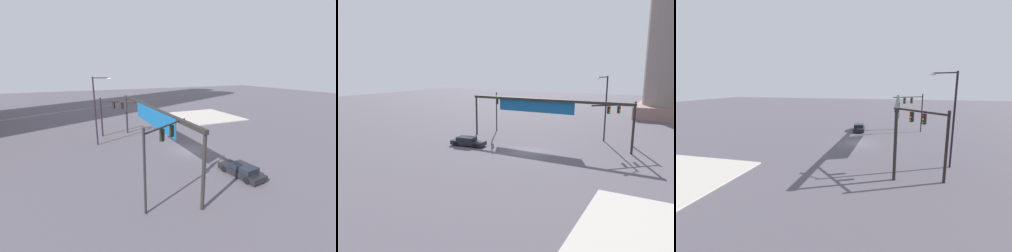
{
  "view_description": "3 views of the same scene",
  "coord_description": "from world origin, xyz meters",
  "views": [
    {
      "loc": [
        -23.83,
        13.43,
        10.19
      ],
      "look_at": [
        -0.01,
        2.84,
        3.57
      ],
      "focal_mm": 23.69,
      "sensor_mm": 36.0,
      "label": 1
    },
    {
      "loc": [
        15.46,
        -33.12,
        10.25
      ],
      "look_at": [
        -2.94,
        -0.57,
        3.1
      ],
      "focal_mm": 31.87,
      "sensor_mm": 36.0,
      "label": 2
    },
    {
      "loc": [
        30.45,
        5.27,
        8.12
      ],
      "look_at": [
        1.65,
        -1.65,
        2.66
      ],
      "focal_mm": 24.34,
      "sensor_mm": 36.0,
      "label": 3
    }
  ],
  "objects": [
    {
      "name": "ground_plane",
      "position": [
        0.0,
        0.0,
        0.0
      ],
      "size": [
        192.05,
        192.05,
        0.0
      ],
      "primitive_type": "plane",
      "color": "#544F58"
    },
    {
      "name": "traffic_signal_near_corner",
      "position": [
        9.94,
        8.09,
        4.26
      ],
      "size": [
        4.85,
        4.54,
        6.06
      ],
      "rotation": [
        0.0,
        0.0,
        -2.39
      ],
      "color": "black",
      "rests_on": "ground"
    },
    {
      "name": "traffic_signal_opposite_side",
      "position": [
        -9.37,
        7.84,
        4.6
      ],
      "size": [
        3.29,
        4.89,
        6.48
      ],
      "rotation": [
        0.0,
        0.0,
        -0.99
      ],
      "color": "black",
      "rests_on": "ground"
    },
    {
      "name": "streetlamp_curved_arm",
      "position": [
        7.04,
        10.21,
        5.34
      ],
      "size": [
        1.12,
        2.45,
        9.33
      ],
      "rotation": [
        0.0,
        0.0,
        -1.94
      ],
      "color": "black",
      "rests_on": "ground"
    },
    {
      "name": "overhead_sign_gantry",
      "position": [
        -0.49,
        5.2,
        5.26
      ],
      "size": [
        23.41,
        0.43,
        6.23
      ],
      "color": "black",
      "rests_on": "ground"
    },
    {
      "name": "sedan_car_approaching",
      "position": [
        -8.44,
        -1.37,
        0.58
      ],
      "size": [
        4.86,
        2.36,
        1.21
      ],
      "rotation": [
        0.0,
        0.0,
        0.12
      ],
      "color": "black",
      "rests_on": "ground"
    }
  ]
}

